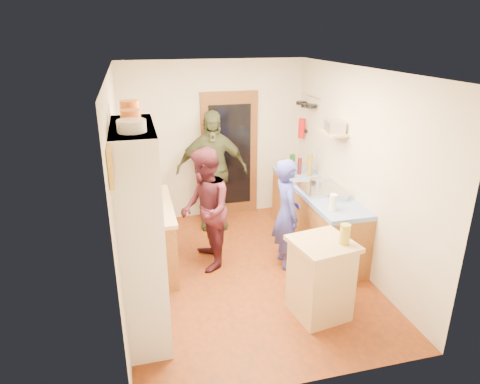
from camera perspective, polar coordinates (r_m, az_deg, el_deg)
name	(u,v)px	position (r m, az deg, el deg)	size (l,w,h in m)	color
floor	(245,272)	(5.81, 0.71, -10.59)	(3.00, 4.00, 0.02)	#84360E
ceiling	(246,69)	(4.98, 0.84, 16.10)	(3.00, 4.00, 0.02)	silver
wall_back	(214,141)	(7.13, -3.44, 6.83)	(3.00, 0.02, 2.60)	beige
wall_front	(310,259)	(3.52, 9.38, -8.78)	(3.00, 0.02, 2.60)	beige
wall_left	(119,190)	(5.09, -15.87, 0.27)	(0.02, 4.00, 2.60)	beige
wall_right	(357,170)	(5.81, 15.33, 2.84)	(0.02, 4.00, 2.60)	beige
door_frame	(230,155)	(7.21, -1.38, 4.96)	(0.95, 0.06, 2.10)	brown
door_glass	(230,156)	(7.18, -1.32, 4.88)	(0.70, 0.02, 1.70)	black
hutch_body	(141,234)	(4.43, -13.01, -5.45)	(0.40, 1.20, 2.20)	white
hutch_top_shelf	(132,128)	(4.08, -14.23, 8.30)	(0.40, 1.14, 0.04)	white
plate_stack	(132,126)	(3.80, -14.26, 8.54)	(0.25, 0.25, 0.10)	white
orange_pot_a	(131,118)	(4.05, -14.35, 9.55)	(0.18, 0.18, 0.14)	orange
orange_pot_b	(130,109)	(4.42, -14.44, 10.63)	(0.19, 0.19, 0.17)	orange
left_counter_base	(150,238)	(5.85, -11.94, -6.01)	(0.60, 1.40, 0.85)	#9C642C
left_counter_top	(147,207)	(5.66, -12.28, -1.94)	(0.64, 1.44, 0.05)	#D7B67F
toaster	(152,211)	(5.24, -11.60, -2.53)	(0.22, 0.14, 0.16)	white
kettle	(143,204)	(5.46, -12.80, -1.55)	(0.16, 0.16, 0.18)	white
orange_bowl	(152,196)	(5.84, -11.65, -0.46)	(0.20, 0.20, 0.09)	orange
chopping_board	(147,190)	(6.15, -12.36, 0.28)	(0.30, 0.22, 0.03)	#D7B67F
right_counter_base	(315,218)	(6.40, 10.01, -3.49)	(0.60, 2.20, 0.84)	#9C642C
right_counter_top	(317,190)	(6.23, 10.26, 0.29)	(0.62, 2.22, 0.06)	#0F45BE
hob	(320,189)	(6.13, 10.65, 0.42)	(0.55, 0.58, 0.04)	silver
pot_on_hob	(317,183)	(6.09, 10.24, 1.15)	(0.20, 0.20, 0.13)	silver
bottle_a	(292,165)	(6.66, 6.98, 3.61)	(0.08, 0.08, 0.33)	#143F14
bottle_b	(300,166)	(6.74, 7.94, 3.43)	(0.06, 0.06, 0.26)	#591419
bottle_c	(310,165)	(6.70, 9.28, 3.60)	(0.08, 0.08, 0.33)	olive
paper_towel	(333,202)	(5.45, 12.32, -1.37)	(0.10, 0.10, 0.21)	white
mixing_bowl	(339,196)	(5.85, 13.07, -0.48)	(0.25, 0.25, 0.10)	silver
island_base	(320,281)	(4.90, 10.65, -11.52)	(0.55, 0.55, 0.86)	#D7B67F
island_top	(323,244)	(4.67, 11.02, -6.79)	(0.62, 0.62, 0.05)	#D7B67F
cutting_board	(317,242)	(4.68, 10.17, -6.56)	(0.35, 0.28, 0.02)	white
oil_jar	(345,234)	(4.62, 13.82, -5.47)	(0.11, 0.11, 0.22)	#AD9E2D
pan_rail	(311,96)	(6.96, 9.40, 12.54)	(0.02, 0.02, 0.65)	silver
pan_hang_a	(311,106)	(6.79, 9.45, 11.23)	(0.18, 0.18, 0.05)	black
pan_hang_b	(306,105)	(6.98, 8.79, 11.35)	(0.16, 0.16, 0.05)	black
pan_hang_c	(301,103)	(7.16, 8.17, 11.70)	(0.17, 0.17, 0.05)	black
wall_shelf	(334,133)	(6.02, 12.45, 7.68)	(0.26, 0.42, 0.03)	#D7B67F
radio	(335,127)	(6.00, 12.52, 8.51)	(0.22, 0.30, 0.15)	silver
ext_bracket	(305,131)	(7.23, 8.65, 8.04)	(0.06, 0.10, 0.04)	black
fire_extinguisher	(302,128)	(7.19, 8.22, 8.41)	(0.11, 0.11, 0.32)	red
picture_frame	(111,167)	(3.39, -16.87, 3.27)	(0.03, 0.25, 0.30)	gold
person_hob	(289,214)	(5.66, 6.58, -2.96)	(0.55, 0.36, 1.50)	#353BA4
person_left	(207,209)	(5.63, -4.42, -2.22)	(0.80, 0.62, 1.64)	#401621
person_back	(213,171)	(6.72, -3.64, 2.87)	(1.12, 0.46, 1.90)	#373C25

